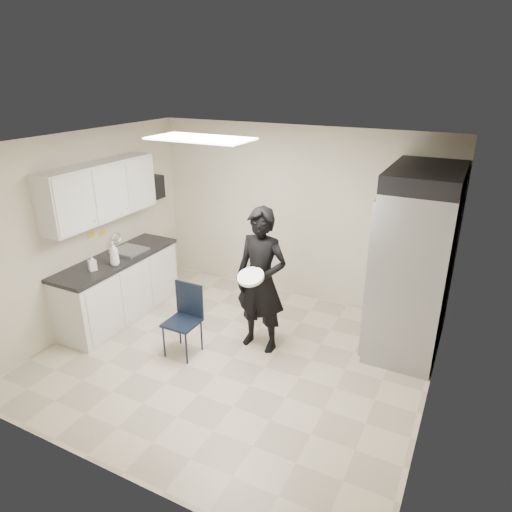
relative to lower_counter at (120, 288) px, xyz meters
The scene contains 21 objects.
floor 2.01m from the lower_counter, ahead, with size 4.50×4.50×0.00m, color #BEAF95.
ceiling 2.92m from the lower_counter, ahead, with size 4.50×4.50×0.00m, color white.
back_wall 2.79m from the lower_counter, 42.71° to the left, with size 4.50×4.50×0.00m, color beige.
left_wall 0.94m from the lower_counter, 146.31° to the right, with size 4.00×4.00×0.00m, color beige.
right_wall 4.29m from the lower_counter, ahead, with size 4.00×4.00×0.00m, color beige.
ceiling_panel 2.54m from the lower_counter, ahead, with size 1.20×0.60×0.02m, color white.
lower_counter is the anchor object (origin of this frame).
countertop 0.46m from the lower_counter, 90.00° to the left, with size 0.64×1.95×0.05m, color black.
sink 0.51m from the lower_counter, 85.43° to the left, with size 0.42×0.40×0.14m, color gray.
faucet 0.67m from the lower_counter, 125.75° to the left, with size 0.02×0.02×0.24m, color silver.
upper_cabinets 1.40m from the lower_counter, behind, with size 0.35×1.80×0.75m, color silver.
towel_dispenser 1.67m from the lower_counter, 99.38° to the left, with size 0.22×0.30×0.35m, color black.
notice_sticker_left 0.85m from the lower_counter, 161.21° to the right, with size 0.00×0.12×0.07m, color yellow.
notice_sticker_right 0.81m from the lower_counter, 161.21° to the left, with size 0.00×0.12×0.07m, color yellow.
commercial_fridge 3.98m from the lower_counter, 15.88° to the left, with size 0.80×1.35×2.10m, color gray.
fridge_compressor 4.31m from the lower_counter, 15.88° to the left, with size 0.80×1.35×0.20m, color black.
folding_chair 1.41m from the lower_counter, 16.25° to the right, with size 0.39×0.39×0.88m, color black.
man_tuxedo 2.20m from the lower_counter, ahead, with size 0.67×0.45×1.84m, color black.
bucket_lid 2.22m from the lower_counter, ahead, with size 0.32×0.32×0.04m, color white.
soap_bottle_a 0.69m from the lower_counter, 48.03° to the right, with size 0.12×0.12×0.32m, color silver.
soap_bottle_b 0.75m from the lower_counter, 83.87° to the right, with size 0.09×0.10×0.21m, color #9E9FA9.
Camera 1 is at (2.40, -4.12, 3.31)m, focal length 32.00 mm.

